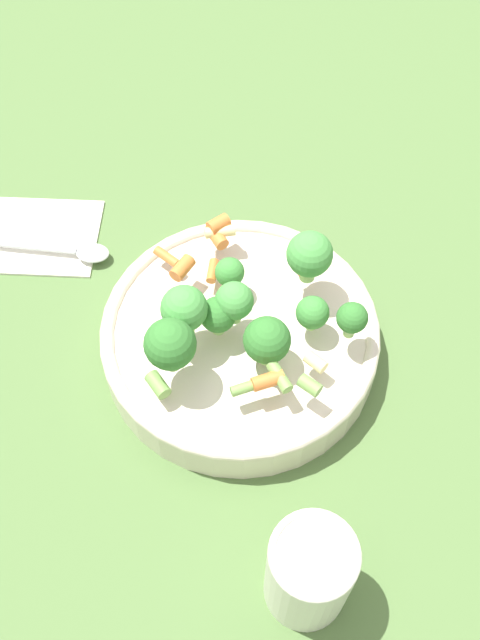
# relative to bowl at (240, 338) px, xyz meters

# --- Properties ---
(ground_plane) EXTENTS (3.00, 3.00, 0.00)m
(ground_plane) POSITION_rel_bowl_xyz_m (0.00, 0.00, -0.03)
(ground_plane) COLOR #4C6B38
(bowl) EXTENTS (0.27, 0.27, 0.05)m
(bowl) POSITION_rel_bowl_xyz_m (0.00, 0.00, 0.00)
(bowl) COLOR beige
(bowl) RESTS_ON ground_plane
(pasta_salad) EXTENTS (0.21, 0.20, 0.08)m
(pasta_salad) POSITION_rel_bowl_xyz_m (-0.00, 0.01, 0.06)
(pasta_salad) COLOR #8CB766
(pasta_salad) RESTS_ON bowl
(cup) EXTENTS (0.07, 0.07, 0.11)m
(cup) POSITION_rel_bowl_xyz_m (-0.09, 0.22, 0.03)
(cup) COLOR silver
(cup) RESTS_ON ground_plane
(napkin) EXTENTS (0.18, 0.13, 0.01)m
(napkin) POSITION_rel_bowl_xyz_m (0.26, -0.11, -0.02)
(napkin) COLOR white
(napkin) RESTS_ON ground_plane
(spoon) EXTENTS (0.17, 0.03, 0.01)m
(spoon) POSITION_rel_bowl_xyz_m (0.21, -0.09, -0.02)
(spoon) COLOR silver
(spoon) RESTS_ON napkin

